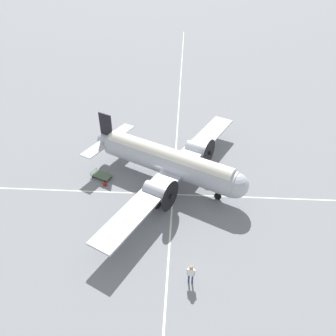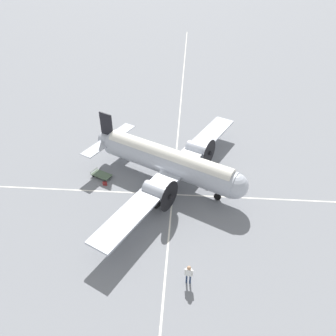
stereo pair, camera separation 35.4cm
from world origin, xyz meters
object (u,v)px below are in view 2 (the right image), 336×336
at_px(airliner_main, 172,162).
at_px(crew_foreground, 189,273).
at_px(suitcase_near_door, 105,184).
at_px(baggage_cart, 101,175).

relative_size(airliner_main, crew_foreground, 11.80).
distance_m(crew_foreground, suitcase_near_door, 13.73).
distance_m(suitcase_near_door, baggage_cart, 1.49).
distance_m(crew_foreground, baggage_cart, 15.18).
xyz_separation_m(crew_foreground, baggage_cart, (-9.26, 12.00, -0.86)).
xyz_separation_m(crew_foreground, suitcase_near_door, (-8.60, 10.67, -0.92)).
bearing_deg(airliner_main, suitcase_near_door, -144.06).
xyz_separation_m(airliner_main, suitcase_near_door, (-6.66, -0.99, -2.26)).
bearing_deg(baggage_cart, suitcase_near_door, -37.93).
relative_size(airliner_main, suitcase_near_door, 47.04).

